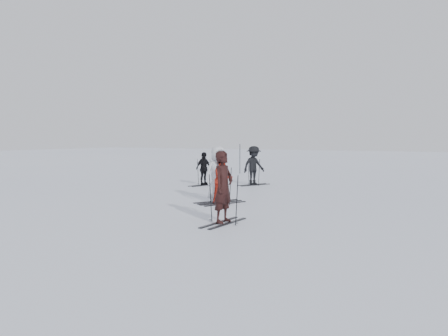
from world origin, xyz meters
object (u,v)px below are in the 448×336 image
skier_uphill_left (204,169)px  skier_red (223,180)px  piste_marker (240,159)px  skier_near_dark (223,188)px  skier_uphill_far (254,166)px  skier_grey (218,175)px

skier_uphill_left → skier_red: bearing=-127.2°
piste_marker → skier_red: bearing=-66.1°
skier_near_dark → skier_red: (-1.61, 2.93, -0.13)m
skier_uphill_far → skier_red: bearing=-139.0°
skier_red → skier_uphill_left: bearing=61.3°
skier_near_dark → skier_uphill_left: bearing=38.2°
skier_near_dark → skier_uphill_left: 8.96m
skier_red → piste_marker: size_ratio=0.86×
skier_grey → skier_uphill_left: 5.28m
skier_uphill_left → piste_marker: piste_marker is taller
skier_uphill_left → piste_marker: bearing=27.7°
skier_near_dark → skier_uphill_far: (-3.09, 8.58, -0.03)m
skier_red → skier_near_dark: bearing=-127.7°
skier_red → skier_grey: bearing=78.6°
skier_uphill_far → skier_near_dark: bearing=-133.8°
skier_red → skier_grey: (-0.32, 0.22, 0.16)m
skier_grey → skier_uphill_left: size_ratio=1.25×
skier_red → skier_uphill_left: 5.64m
skier_near_dark → skier_grey: size_ratio=0.97×
skier_red → skier_grey: 0.42m
skier_red → skier_uphill_left: skier_red is taller
piste_marker → skier_grey: bearing=-67.1°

